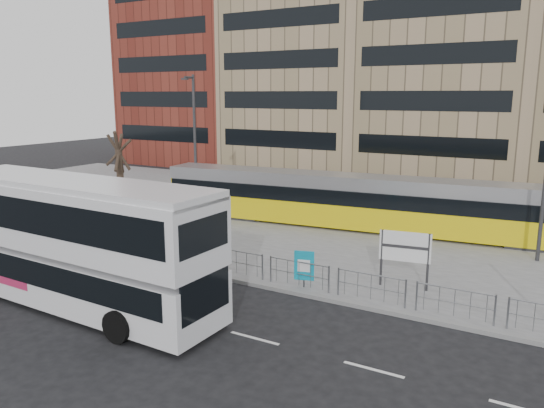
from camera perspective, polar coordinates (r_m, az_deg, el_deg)
The scene contains 14 objects.
ground at distance 23.93m, azimuth -9.13°, elevation -7.27°, with size 120.00×120.00×0.00m, color black.
plaza at distance 33.69m, azimuth 3.76°, elevation -1.43°, with size 64.00×24.00×0.15m, color slate.
kerb at distance 23.94m, azimuth -9.06°, elevation -7.07°, with size 64.00×0.25×0.17m, color gray.
building_row at distance 53.57m, azimuth 16.60°, elevation 16.82°, with size 70.40×18.40×31.20m.
pedestrian_barrier at distance 22.86m, azimuth -4.50°, elevation -5.48°, with size 32.07×0.07×1.10m.
road_markings at distance 20.52m, azimuth -14.05°, elevation -10.77°, with size 62.00×0.12×0.01m, color white.
double_decker_bus at distance 20.53m, azimuth -20.34°, elevation -3.58°, with size 11.96×3.29×4.76m.
tram at distance 30.54m, azimuth 10.88°, elevation 0.09°, with size 26.02×5.15×3.05m.
station_sign at distance 21.57m, azimuth 14.11°, elevation -4.75°, with size 1.99×0.38×2.30m.
ad_panel at distance 21.24m, azimuth 3.47°, elevation -6.69°, with size 0.79×0.28×1.50m.
pedestrian at distance 28.35m, azimuth -16.12°, elevation -2.31°, with size 0.68×0.45×1.86m, color black.
traffic_light_west at distance 27.81m, azimuth -18.38°, elevation -0.51°, with size 0.20×0.23×3.10m.
lamp_post_west at distance 35.81m, azimuth -8.36°, elevation 7.15°, with size 0.45×1.04×8.84m.
bare_tree at distance 34.53m, azimuth -16.30°, elevation 7.75°, with size 4.31×4.31×7.44m.
Camera 1 is at (14.39, -17.48, 7.74)m, focal length 35.00 mm.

